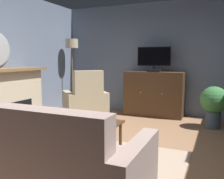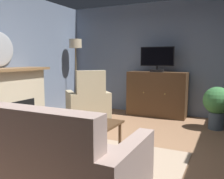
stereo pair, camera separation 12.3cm
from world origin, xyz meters
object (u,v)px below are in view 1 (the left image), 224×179
object	(u,v)px
coffee_table	(82,124)
fireplace	(8,102)
potted_plant_on_hearth_side	(214,103)
armchair_in_far_corner	(86,105)
tv_cabinet	(154,95)
floor_lamp	(72,51)
folded_newspaper	(78,120)
tv_remote	(84,119)
sofa_floral	(36,165)
television	(154,59)

from	to	relation	value
coffee_table	fireplace	bearing A→B (deg)	170.13
coffee_table	potted_plant_on_hearth_side	distance (m)	2.70
coffee_table	armchair_in_far_corner	world-z (taller)	armchair_in_far_corner
fireplace	armchair_in_far_corner	distance (m)	1.59
tv_cabinet	armchair_in_far_corner	xyz separation A→B (m)	(-1.25, -1.07, -0.15)
fireplace	floor_lamp	xyz separation A→B (m)	(0.03, 2.15, 0.98)
tv_cabinet	coffee_table	size ratio (longest dim) A/B	1.21
folded_newspaper	coffee_table	bearing A→B (deg)	-13.03
fireplace	armchair_in_far_corner	world-z (taller)	fireplace
floor_lamp	fireplace	bearing A→B (deg)	-90.73
tv_remote	folded_newspaper	world-z (taller)	tv_remote
fireplace	folded_newspaper	distance (m)	1.74
sofa_floral	floor_lamp	world-z (taller)	floor_lamp
television	armchair_in_far_corner	size ratio (longest dim) A/B	0.66
fireplace	television	distance (m)	3.26
armchair_in_far_corner	potted_plant_on_hearth_side	xyz separation A→B (m)	(2.58, 0.49, 0.16)
sofa_floral	floor_lamp	distance (m)	4.33
tv_remote	armchair_in_far_corner	xyz separation A→B (m)	(-0.85, 1.53, -0.13)
tv_cabinet	sofa_floral	size ratio (longest dim) A/B	0.63
television	tv_remote	bearing A→B (deg)	-98.94
television	potted_plant_on_hearth_side	distance (m)	1.67
folded_newspaper	potted_plant_on_hearth_side	bearing A→B (deg)	34.74
tv_remote	fireplace	bearing A→B (deg)	96.98
television	folded_newspaper	world-z (taller)	television
armchair_in_far_corner	potted_plant_on_hearth_side	world-z (taller)	armchair_in_far_corner
sofa_floral	armchair_in_far_corner	size ratio (longest dim) A/B	1.84
folded_newspaper	floor_lamp	distance (m)	3.17
tv_remote	potted_plant_on_hearth_side	bearing A→B (deg)	-25.54
floor_lamp	television	bearing A→B (deg)	3.77
potted_plant_on_hearth_side	fireplace	bearing A→B (deg)	-153.24
floor_lamp	sofa_floral	bearing A→B (deg)	-62.15
folded_newspaper	sofa_floral	bearing A→B (deg)	-92.19
coffee_table	tv_remote	size ratio (longest dim) A/B	6.70
folded_newspaper	tv_cabinet	bearing A→B (deg)	65.71
sofa_floral	armchair_in_far_corner	distance (m)	2.99
television	floor_lamp	bearing A→B (deg)	-176.23
fireplace	tv_cabinet	distance (m)	3.20
tv_cabinet	potted_plant_on_hearth_side	size ratio (longest dim) A/B	1.66
fireplace	potted_plant_on_hearth_side	size ratio (longest dim) A/B	1.97
television	sofa_floral	bearing A→B (deg)	-93.04
coffee_table	floor_lamp	distance (m)	3.22
tv_cabinet	sofa_floral	world-z (taller)	tv_cabinet
potted_plant_on_hearth_side	floor_lamp	xyz separation A→B (m)	(-3.48, 0.38, 1.04)
potted_plant_on_hearth_side	television	bearing A→B (deg)	158.56
armchair_in_far_corner	sofa_floral	bearing A→B (deg)	-69.54
armchair_in_far_corner	floor_lamp	size ratio (longest dim) A/B	0.64
coffee_table	armchair_in_far_corner	distance (m)	1.80
folded_newspaper	armchair_in_far_corner	distance (m)	1.78
tv_remote	armchair_in_far_corner	bearing A→B (deg)	44.07
coffee_table	sofa_floral	world-z (taller)	sofa_floral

